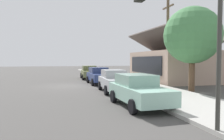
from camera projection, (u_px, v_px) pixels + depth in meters
The scene contains 11 objects.
ground_plane at pixel (71, 86), 19.71m from camera, with size 120.00×120.00×0.00m, color #4C4947.
sidewalk_curb at pixel (131, 84), 21.08m from camera, with size 60.00×4.20×0.16m, color #B2AFA8.
car_olive at pixel (89, 72), 27.09m from camera, with size 4.52×2.14×1.59m.
car_navy at pixel (99, 75), 21.53m from camera, with size 4.35×2.08×1.59m.
car_silver at pixel (114, 81), 16.22m from camera, with size 4.39×2.07×1.59m.
car_seafoam at pixel (138, 90), 11.21m from camera, with size 4.59×2.20×1.59m.
storefront_building at pixel (178, 65), 24.91m from camera, with size 10.66×8.17×5.44m.
shade_tree at pixel (192, 35), 16.23m from camera, with size 4.15×4.15×6.21m.
traffic_light_main at pixel (189, 21), 6.50m from camera, with size 0.37×2.79×5.20m.
utility_pole_wooden at pixel (168, 41), 19.34m from camera, with size 1.80×0.24×7.50m.
fire_hydrant_red at pixel (123, 82), 18.59m from camera, with size 0.22×0.22×0.71m.
Camera 1 is at (19.93, -1.24, 2.35)m, focal length 35.70 mm.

